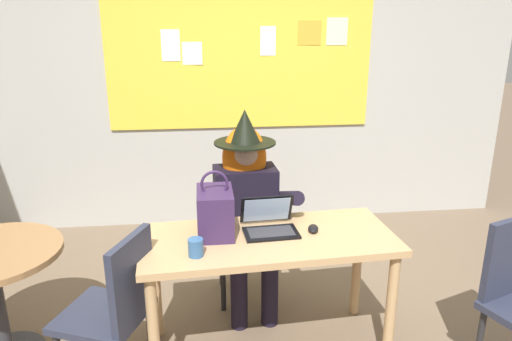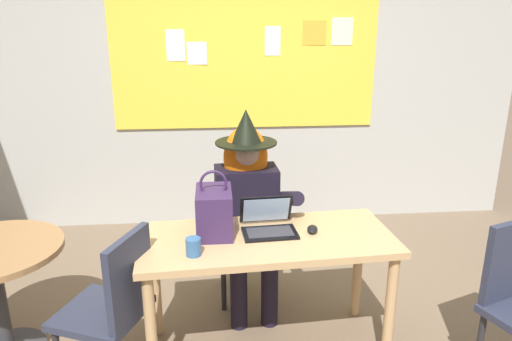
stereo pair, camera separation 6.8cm
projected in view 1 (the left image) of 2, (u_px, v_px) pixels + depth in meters
name	position (u px, v px, depth m)	size (l,w,h in m)	color
wall_back_bulletin	(241.00, 85.00, 4.39)	(5.21, 2.19, 2.65)	#B2B2AD
desk_main	(268.00, 253.00, 2.71)	(1.47, 0.72, 0.74)	tan
chair_at_desk	(245.00, 227.00, 3.38)	(0.43, 0.43, 0.89)	black
person_costumed	(247.00, 198.00, 3.18)	(0.61, 0.68, 1.36)	black
laptop	(269.00, 223.00, 2.74)	(0.33, 0.29, 0.19)	black
computer_mouse	(313.00, 229.00, 2.73)	(0.06, 0.10, 0.03)	black
handbag	(215.00, 212.00, 2.67)	(0.20, 0.30, 0.38)	#38234C
coffee_mug	(196.00, 248.00, 2.44)	(0.08, 0.08, 0.10)	#336099
chair_spare_by_window	(116.00, 305.00, 2.46)	(0.55, 0.55, 0.89)	#2D3347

